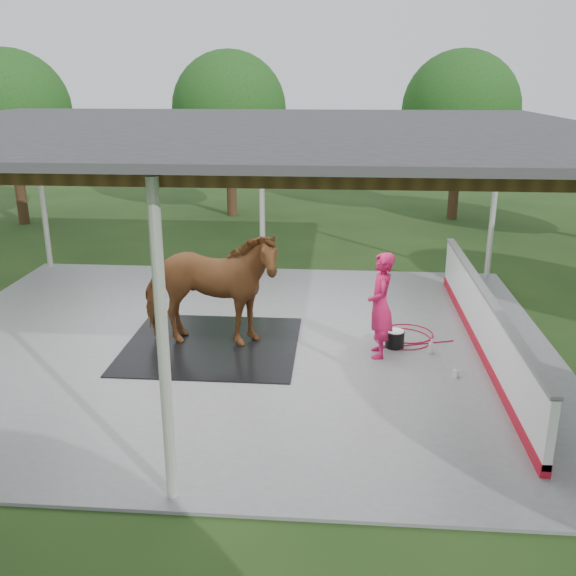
# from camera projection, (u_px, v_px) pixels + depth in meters

# --- Properties ---
(ground) EXTENTS (100.00, 100.00, 0.00)m
(ground) POSITION_uv_depth(u_px,v_px,m) (234.00, 345.00, 12.22)
(ground) COLOR #1E3814
(concrete_slab) EXTENTS (12.00, 10.00, 0.05)m
(concrete_slab) POSITION_uv_depth(u_px,v_px,m) (234.00, 344.00, 12.21)
(concrete_slab) COLOR slate
(concrete_slab) RESTS_ON ground
(pavilion_structure) EXTENTS (12.60, 10.60, 4.05)m
(pavilion_structure) POSITION_uv_depth(u_px,v_px,m) (228.00, 132.00, 10.98)
(pavilion_structure) COLOR beige
(pavilion_structure) RESTS_ON ground
(dasher_board) EXTENTS (0.16, 8.00, 1.15)m
(dasher_board) POSITION_uv_depth(u_px,v_px,m) (483.00, 323.00, 11.69)
(dasher_board) COLOR #AC0E20
(dasher_board) RESTS_ON concrete_slab
(tree_belt) EXTENTS (28.00, 28.00, 5.80)m
(tree_belt) POSITION_uv_depth(u_px,v_px,m) (253.00, 138.00, 11.86)
(tree_belt) COLOR #382314
(tree_belt) RESTS_ON ground
(rubber_mat) EXTENTS (3.21, 3.01, 0.02)m
(rubber_mat) POSITION_uv_depth(u_px,v_px,m) (212.00, 345.00, 12.07)
(rubber_mat) COLOR black
(rubber_mat) RESTS_ON concrete_slab
(horse) EXTENTS (2.63, 1.22, 2.21)m
(horse) POSITION_uv_depth(u_px,v_px,m) (209.00, 289.00, 11.72)
(horse) COLOR brown
(horse) RESTS_ON rubber_mat
(handler) EXTENTS (0.47, 0.71, 1.92)m
(handler) POSITION_uv_depth(u_px,v_px,m) (380.00, 305.00, 11.37)
(handler) COLOR #BF1449
(handler) RESTS_ON concrete_slab
(wash_bucket) EXTENTS (0.35, 0.35, 0.33)m
(wash_bucket) POSITION_uv_depth(u_px,v_px,m) (395.00, 339.00, 11.97)
(wash_bucket) COLOR black
(wash_bucket) RESTS_ON concrete_slab
(soap_bottle_a) EXTENTS (0.11, 0.11, 0.27)m
(soap_bottle_a) POSITION_uv_depth(u_px,v_px,m) (431.00, 346.00, 11.70)
(soap_bottle_a) COLOR silver
(soap_bottle_a) RESTS_ON concrete_slab
(soap_bottle_b) EXTENTS (0.12, 0.12, 0.19)m
(soap_bottle_b) POSITION_uv_depth(u_px,v_px,m) (456.00, 372.00, 10.77)
(soap_bottle_b) COLOR #338CD8
(soap_bottle_b) RESTS_ON concrete_slab
(hose_coil) EXTENTS (1.51, 1.33, 0.02)m
(hose_coil) POSITION_uv_depth(u_px,v_px,m) (405.00, 336.00, 12.48)
(hose_coil) COLOR #A40B2B
(hose_coil) RESTS_ON concrete_slab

